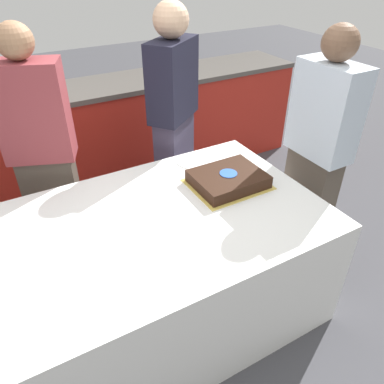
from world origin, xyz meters
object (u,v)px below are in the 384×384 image
object	(u,v)px
cake	(228,179)
person_standing_back	(44,158)
person_seated_right	(317,155)
person_cutting_cake	(174,123)

from	to	relation	value
cake	person_standing_back	bearing A→B (deg)	142.40
cake	person_seated_right	bearing A→B (deg)	-8.95
cake	person_cutting_cake	world-z (taller)	person_cutting_cake
person_cutting_cake	person_standing_back	bearing A→B (deg)	-37.07
person_seated_right	person_standing_back	xyz separation A→B (m)	(-1.48, 0.78, 0.01)
person_cutting_cake	person_standing_back	distance (m)	0.89
person_seated_right	person_standing_back	size ratio (longest dim) A/B	0.99
person_cutting_cake	person_seated_right	xyz separation A→B (m)	(0.59, -0.78, -0.04)
cake	person_standing_back	xyz separation A→B (m)	(-0.89, 0.68, 0.06)
cake	person_seated_right	size ratio (longest dim) A/B	0.28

